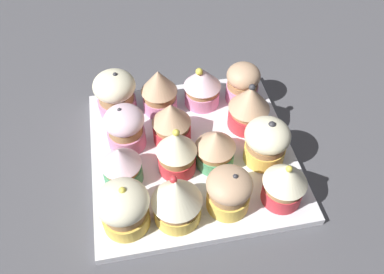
{
  "coord_description": "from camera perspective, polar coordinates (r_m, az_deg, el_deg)",
  "views": [
    {
      "loc": [
        -7.2,
        -37.39,
        47.78
      ],
      "look_at": [
        0.0,
        0.0,
        4.2
      ],
      "focal_mm": 37.74,
      "sensor_mm": 36.0,
      "label": 1
    }
  ],
  "objects": [
    {
      "name": "ground_plane",
      "position": [
        0.62,
        0.0,
        -3.45
      ],
      "size": [
        180.0,
        180.0,
        3.0
      ],
      "primitive_type": "cube",
      "color": "#4C4C51"
    },
    {
      "name": "baking_tray",
      "position": [
        0.61,
        0.0,
        -2.24
      ],
      "size": [
        29.62,
        29.62,
        1.2
      ],
      "color": "silver",
      "rests_on": "ground_plane"
    },
    {
      "name": "cupcake_0",
      "position": [
        0.51,
        -9.63,
        -9.77
      ],
      "size": [
        6.61,
        6.61,
        7.36
      ],
      "color": "#EFC651",
      "rests_on": "baking_tray"
    },
    {
      "name": "cupcake_1",
      "position": [
        0.51,
        -2.18,
        -8.78
      ],
      "size": [
        6.48,
        6.48,
        7.88
      ],
      "color": "#EFC651",
      "rests_on": "baking_tray"
    },
    {
      "name": "cupcake_2",
      "position": [
        0.52,
        5.23,
        -7.59
      ],
      "size": [
        5.95,
        5.95,
        6.67
      ],
      "color": "#EFC651",
      "rests_on": "baking_tray"
    },
    {
      "name": "cupcake_3",
      "position": [
        0.53,
        13.01,
        -6.2
      ],
      "size": [
        5.8,
        5.8,
        7.58
      ],
      "color": "#D1333D",
      "rests_on": "baking_tray"
    },
    {
      "name": "cupcake_4",
      "position": [
        0.55,
        -9.95,
        -3.84
      ],
      "size": [
        5.53,
        5.53,
        6.34
      ],
      "color": "#4C9E6B",
      "rests_on": "baking_tray"
    },
    {
      "name": "cupcake_5",
      "position": [
        0.55,
        -2.2,
        -1.95
      ],
      "size": [
        5.65,
        5.65,
        7.95
      ],
      "color": "#D1333D",
      "rests_on": "baking_tray"
    },
    {
      "name": "cupcake_6",
      "position": [
        0.56,
        3.3,
        -1.51
      ],
      "size": [
        5.78,
        5.78,
        6.45
      ],
      "color": "#4C9E6B",
      "rests_on": "baking_tray"
    },
    {
      "name": "cupcake_7",
      "position": [
        0.57,
        10.46,
        -0.64
      ],
      "size": [
        6.42,
        6.42,
        7.39
      ],
      "color": "#EFC651",
      "rests_on": "baking_tray"
    },
    {
      "name": "cupcake_8",
      "position": [
        0.59,
        -9.44,
        1.35
      ],
      "size": [
        5.87,
        5.87,
        7.2
      ],
      "color": "pink",
      "rests_on": "baking_tray"
    },
    {
      "name": "cupcake_9",
      "position": [
        0.59,
        -2.92,
        2.07
      ],
      "size": [
        5.73,
        5.73,
        7.25
      ],
      "color": "#D1333D",
      "rests_on": "baking_tray"
    },
    {
      "name": "cupcake_10",
      "position": [
        0.61,
        8.07,
        4.31
      ],
      "size": [
        6.29,
        6.29,
        7.99
      ],
      "color": "#D1333D",
      "rests_on": "baking_tray"
    },
    {
      "name": "cupcake_11",
      "position": [
        0.64,
        -10.78,
        6.19
      ],
      "size": [
        6.58,
        6.58,
        7.65
      ],
      "color": "pink",
      "rests_on": "baking_tray"
    },
    {
      "name": "cupcake_12",
      "position": [
        0.63,
        -4.66,
        6.57
      ],
      "size": [
        5.72,
        5.72,
        7.89
      ],
      "color": "pink",
      "rests_on": "baking_tray"
    },
    {
      "name": "cupcake_13",
      "position": [
        0.65,
        1.46,
        7.24
      ],
      "size": [
        5.99,
        5.99,
        7.33
      ],
      "color": "pink",
      "rests_on": "baking_tray"
    },
    {
      "name": "cupcake_14",
      "position": [
        0.66,
        7.18,
        7.66
      ],
      "size": [
        5.44,
        5.44,
        6.68
      ],
      "color": "pink",
      "rests_on": "baking_tray"
    }
  ]
}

